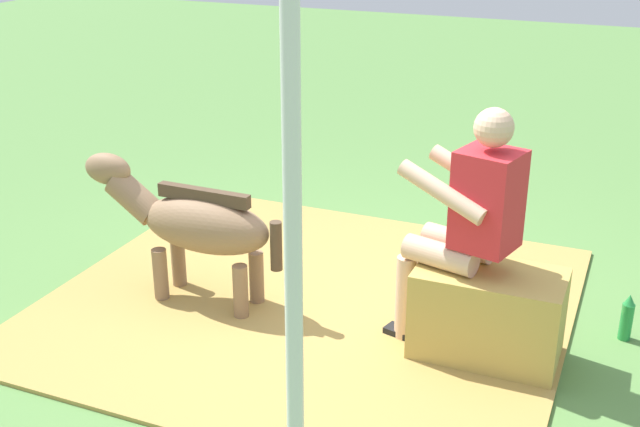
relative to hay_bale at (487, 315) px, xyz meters
The scene contains 7 objects.
ground_plane 0.91m from the hay_bale, ahead, with size 24.00×24.00×0.00m, color #568442.
hay_patch 1.17m from the hay_bale, ahead, with size 3.08×2.85×0.02m, color #AD8C47.
hay_bale is the anchor object (origin of this frame).
person_seated 0.55m from the hay_bale, 10.35° to the right, with size 0.71×0.52×1.40m.
pony_standing 1.81m from the hay_bale, ahead, with size 1.35×0.33×0.88m.
soda_bottle 0.86m from the hay_bale, 144.42° to the right, with size 0.07×0.07×0.28m.
tent_pole_left 2.02m from the hay_bale, 79.19° to the left, with size 0.06×0.06×2.43m, color silver.
Camera 1 is at (-1.52, 3.93, 2.40)m, focal length 45.34 mm.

